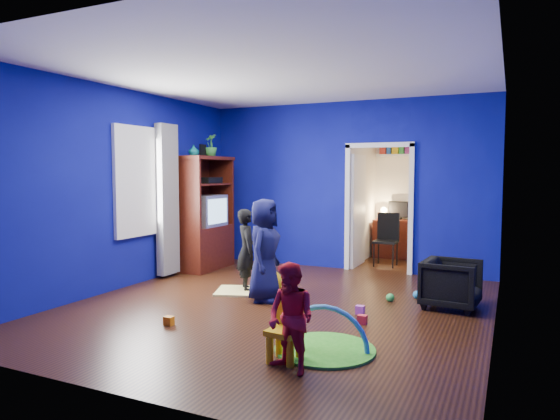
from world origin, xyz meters
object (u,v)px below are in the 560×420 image
at_px(child_black, 247,250).
at_px(vase, 194,150).
at_px(armchair, 451,284).
at_px(tv_armoire, 204,213).
at_px(play_mat, 325,349).
at_px(study_desk, 397,239).
at_px(kid_chair, 285,334).
at_px(folding_chair, 386,241).
at_px(toddler_red, 291,318).
at_px(crt_tv, 206,211).
at_px(child_navy, 264,250).
at_px(hopper_ball, 269,283).

relative_size(child_black, vase, 6.39).
height_order(armchair, child_black, child_black).
height_order(tv_armoire, play_mat, tv_armoire).
bearing_deg(study_desk, armchair, -67.78).
distance_m(kid_chair, folding_chair, 4.91).
bearing_deg(toddler_red, play_mat, 101.61).
distance_m(vase, kid_chair, 4.66).
bearing_deg(vase, toddler_red, -45.27).
xyz_separation_m(armchair, folding_chair, (-1.38, 2.42, 0.15)).
xyz_separation_m(child_black, crt_tv, (-1.42, 1.13, 0.43)).
xyz_separation_m(armchair, kid_chair, (-1.15, -2.48, -0.06)).
relative_size(child_navy, study_desk, 1.53).
height_order(vase, crt_tv, vase).
height_order(armchair, child_navy, child_navy).
bearing_deg(play_mat, folding_chair, 95.90).
xyz_separation_m(crt_tv, play_mat, (3.24, -2.92, -1.01)).
bearing_deg(folding_chair, vase, -146.44).
xyz_separation_m(armchair, child_black, (-2.75, -0.28, 0.28)).
bearing_deg(child_black, armchair, -122.35).
bearing_deg(folding_chair, kid_chair, -87.33).
relative_size(child_navy, hopper_ball, 3.67).
xyz_separation_m(child_black, kid_chair, (1.59, -2.20, -0.34)).
distance_m(tv_armoire, study_desk, 3.84).
distance_m(crt_tv, folding_chair, 3.24).
height_order(armchair, study_desk, study_desk).
bearing_deg(play_mat, child_black, 135.55).
xyz_separation_m(child_navy, tv_armoire, (-1.93, 1.52, 0.31)).
height_order(child_black, play_mat, child_black).
distance_m(armchair, tv_armoire, 4.34).
relative_size(vase, hopper_ball, 0.50).
xyz_separation_m(crt_tv, kid_chair, (3.01, -3.33, -0.77)).
xyz_separation_m(child_black, toddler_red, (1.74, -2.40, -0.12)).
height_order(armchair, kid_chair, armchair).
relative_size(child_navy, folding_chair, 1.46).
xyz_separation_m(crt_tv, hopper_ball, (1.84, -1.27, -0.84)).
xyz_separation_m(toddler_red, tv_armoire, (-3.20, 3.53, 0.51)).
bearing_deg(crt_tv, kid_chair, -47.90).
xyz_separation_m(armchair, child_navy, (-2.27, -0.66, 0.37)).
height_order(crt_tv, hopper_ball, crt_tv).
height_order(vase, hopper_ball, vase).
bearing_deg(folding_chair, child_black, -116.78).
bearing_deg(child_navy, armchair, -81.55).
height_order(toddler_red, hopper_ball, toddler_red).
height_order(kid_chair, study_desk, study_desk).
relative_size(study_desk, folding_chair, 0.96).
bearing_deg(vase, tv_armoire, 90.00).
xyz_separation_m(child_black, tv_armoire, (-1.46, 1.13, 0.39)).
height_order(crt_tv, folding_chair, crt_tv).
distance_m(tv_armoire, folding_chair, 3.27).
relative_size(tv_armoire, folding_chair, 2.13).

